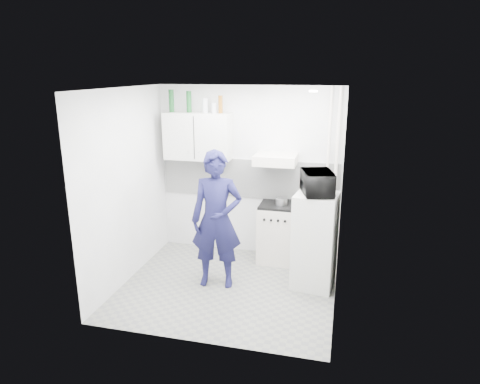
# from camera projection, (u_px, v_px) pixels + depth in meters

# --- Properties ---
(floor) EXTENTS (2.80, 2.80, 0.00)m
(floor) POSITION_uv_depth(u_px,v_px,m) (228.00, 287.00, 5.75)
(floor) COLOR slate
(floor) RESTS_ON ground
(ceiling) EXTENTS (2.80, 2.80, 0.00)m
(ceiling) POSITION_uv_depth(u_px,v_px,m) (226.00, 88.00, 5.04)
(ceiling) COLOR white
(ceiling) RESTS_ON wall_back
(wall_back) EXTENTS (2.80, 0.00, 2.80)m
(wall_back) POSITION_uv_depth(u_px,v_px,m) (249.00, 172.00, 6.56)
(wall_back) COLOR white
(wall_back) RESTS_ON floor
(wall_left) EXTENTS (0.00, 2.60, 2.60)m
(wall_left) POSITION_uv_depth(u_px,v_px,m) (126.00, 187.00, 5.72)
(wall_left) COLOR white
(wall_left) RESTS_ON floor
(wall_right) EXTENTS (0.00, 2.60, 2.60)m
(wall_right) POSITION_uv_depth(u_px,v_px,m) (341.00, 202.00, 5.07)
(wall_right) COLOR white
(wall_right) RESTS_ON floor
(person) EXTENTS (0.73, 0.53, 1.84)m
(person) POSITION_uv_depth(u_px,v_px,m) (217.00, 220.00, 5.59)
(person) COLOR #14143B
(person) RESTS_ON floor
(stove) EXTENTS (0.54, 0.54, 0.87)m
(stove) POSITION_uv_depth(u_px,v_px,m) (277.00, 233.00, 6.45)
(stove) COLOR silver
(stove) RESTS_ON floor
(fridge) EXTENTS (0.59, 0.59, 1.28)m
(fridge) POSITION_uv_depth(u_px,v_px,m) (315.00, 241.00, 5.63)
(fridge) COLOR silver
(fridge) RESTS_ON floor
(stove_top) EXTENTS (0.52, 0.52, 0.03)m
(stove_top) POSITION_uv_depth(u_px,v_px,m) (278.00, 205.00, 6.33)
(stove_top) COLOR black
(stove_top) RESTS_ON stove
(saucepan) EXTENTS (0.18, 0.18, 0.10)m
(saucepan) POSITION_uv_depth(u_px,v_px,m) (281.00, 201.00, 6.29)
(saucepan) COLOR silver
(saucepan) RESTS_ON stove_top
(microwave) EXTENTS (0.62, 0.50, 0.30)m
(microwave) POSITION_uv_depth(u_px,v_px,m) (318.00, 183.00, 5.41)
(microwave) COLOR black
(microwave) RESTS_ON fridge
(bottle_a) EXTENTS (0.08, 0.08, 0.33)m
(bottle_a) POSITION_uv_depth(u_px,v_px,m) (171.00, 101.00, 6.37)
(bottle_a) COLOR #144C1E
(bottle_a) RESTS_ON upper_cabinet
(bottle_c) EXTENTS (0.08, 0.08, 0.31)m
(bottle_c) POSITION_uv_depth(u_px,v_px,m) (189.00, 102.00, 6.31)
(bottle_c) COLOR #144C1E
(bottle_c) RESTS_ON upper_cabinet
(canister_a) EXTENTS (0.09, 0.09, 0.21)m
(canister_a) POSITION_uv_depth(u_px,v_px,m) (205.00, 105.00, 6.26)
(canister_a) COLOR #B2B7BC
(canister_a) RESTS_ON upper_cabinet
(canister_b) EXTENTS (0.08, 0.08, 0.15)m
(canister_b) POSITION_uv_depth(u_px,v_px,m) (214.00, 108.00, 6.24)
(canister_b) COLOR #B2B7BC
(canister_b) RESTS_ON upper_cabinet
(bottle_e) EXTENTS (0.06, 0.06, 0.26)m
(bottle_e) POSITION_uv_depth(u_px,v_px,m) (220.00, 104.00, 6.20)
(bottle_e) COLOR brown
(bottle_e) RESTS_ON upper_cabinet
(upper_cabinet) EXTENTS (1.00, 0.35, 0.70)m
(upper_cabinet) POSITION_uv_depth(u_px,v_px,m) (198.00, 136.00, 6.42)
(upper_cabinet) COLOR silver
(upper_cabinet) RESTS_ON wall_back
(range_hood) EXTENTS (0.60, 0.50, 0.14)m
(range_hood) POSITION_uv_depth(u_px,v_px,m) (276.00, 159.00, 6.15)
(range_hood) COLOR silver
(range_hood) RESTS_ON wall_back
(backsplash) EXTENTS (2.74, 0.03, 0.60)m
(backsplash) POSITION_uv_depth(u_px,v_px,m) (249.00, 179.00, 6.57)
(backsplash) COLOR white
(backsplash) RESTS_ON wall_back
(pipe_a) EXTENTS (0.05, 0.05, 2.60)m
(pipe_a) POSITION_uv_depth(u_px,v_px,m) (335.00, 178.00, 6.19)
(pipe_a) COLOR silver
(pipe_a) RESTS_ON floor
(pipe_b) EXTENTS (0.04, 0.04, 2.60)m
(pipe_b) POSITION_uv_depth(u_px,v_px,m) (327.00, 178.00, 6.21)
(pipe_b) COLOR silver
(pipe_b) RESTS_ON floor
(ceiling_spot_fixture) EXTENTS (0.10, 0.10, 0.02)m
(ceiling_spot_fixture) POSITION_uv_depth(u_px,v_px,m) (313.00, 91.00, 5.00)
(ceiling_spot_fixture) COLOR white
(ceiling_spot_fixture) RESTS_ON ceiling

